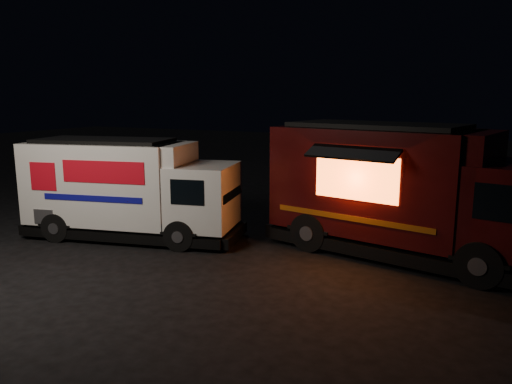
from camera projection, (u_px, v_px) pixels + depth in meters
name	position (u px, v px, depth m)	size (l,w,h in m)	color
ground	(138.00, 254.00, 12.55)	(80.00, 80.00, 0.00)	black
white_truck	(133.00, 189.00, 13.85)	(6.08, 2.07, 2.76)	white
red_truck	(409.00, 191.00, 12.15)	(7.00, 2.57, 3.26)	#390A0B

